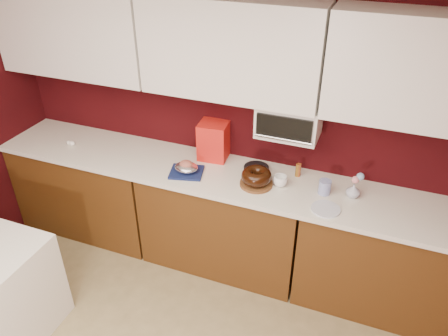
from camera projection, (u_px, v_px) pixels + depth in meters
wall_back at (238, 118)px, 3.50m from camera, size 4.00×0.02×2.50m
base_cabinet_left at (92, 188)px, 4.10m from camera, size 1.31×0.58×0.86m
base_cabinet_center at (224, 220)px, 3.69m from camera, size 1.31×0.58×0.86m
base_cabinet_right at (389, 261)px, 3.28m from camera, size 1.31×0.58×0.86m
countertop at (224, 176)px, 3.45m from camera, size 4.00×0.62×0.04m
upper_cabinet_left at (74, 31)px, 3.46m from camera, size 1.31×0.33×0.70m
upper_cabinet_center at (231, 49)px, 3.05m from camera, size 1.31×0.33×0.70m
upper_cabinet_right at (437, 73)px, 2.65m from camera, size 1.31×0.33×0.70m
toaster_oven at (289, 120)px, 3.18m from camera, size 0.45×0.30×0.25m
toaster_oven_door at (284, 129)px, 3.06m from camera, size 0.40×0.02×0.18m
toaster_oven_handle at (282, 139)px, 3.08m from camera, size 0.42×0.02×0.02m
cake_base at (256, 184)px, 3.30m from camera, size 0.32×0.32×0.02m
bundt_cake at (257, 176)px, 3.26m from camera, size 0.25×0.25×0.09m
navy_towel at (187, 172)px, 3.44m from camera, size 0.30×0.27×0.02m
foil_ham_nest at (186, 167)px, 3.42m from camera, size 0.22×0.19×0.07m
roasted_ham at (186, 165)px, 3.40m from camera, size 0.12×0.11×0.07m
pandoro_box at (214, 141)px, 3.58m from camera, size 0.25×0.23×0.32m
dark_pan at (256, 169)px, 3.47m from camera, size 0.22×0.22×0.04m
coffee_mug at (280, 180)px, 3.27m from camera, size 0.13×0.13×0.10m
blue_jar at (325, 187)px, 3.19m from camera, size 0.09×0.09×0.11m
flower_vase at (353, 190)px, 3.14m from camera, size 0.09×0.09×0.12m
flower_pink at (355, 180)px, 3.10m from camera, size 0.05×0.05×0.05m
flower_blue at (360, 176)px, 3.09m from camera, size 0.06×0.06×0.06m
china_plate at (326, 209)px, 3.04m from camera, size 0.25×0.25×0.01m
amber_bottle at (298, 170)px, 3.38m from camera, size 0.04×0.04×0.11m
egg_left at (69, 143)px, 3.84m from camera, size 0.05×0.04×0.04m
egg_right at (72, 143)px, 3.82m from camera, size 0.06×0.05×0.04m
amber_bottle_tall at (297, 170)px, 3.38m from camera, size 0.04×0.04×0.11m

